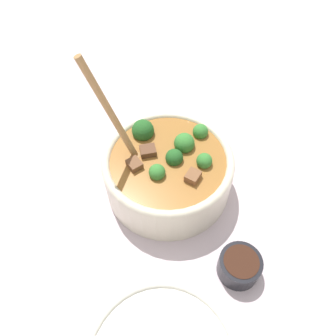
{
  "coord_description": "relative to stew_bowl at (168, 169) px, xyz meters",
  "views": [
    {
      "loc": [
        -0.06,
        0.37,
        0.56
      ],
      "look_at": [
        0.0,
        0.0,
        0.06
      ],
      "focal_mm": 35.0,
      "sensor_mm": 36.0,
      "label": 1
    }
  ],
  "objects": [
    {
      "name": "ground_plane",
      "position": [
        -0.0,
        0.0,
        -0.05
      ],
      "size": [
        4.0,
        4.0,
        0.0
      ],
      "primitive_type": "plane",
      "color": "silver"
    },
    {
      "name": "stew_bowl",
      "position": [
        0.0,
        0.0,
        0.0
      ],
      "size": [
        0.26,
        0.25,
        0.29
      ],
      "color": "beige",
      "rests_on": "ground_plane"
    },
    {
      "name": "condiment_bowl",
      "position": [
        -0.15,
        0.16,
        -0.03
      ],
      "size": [
        0.07,
        0.07,
        0.04
      ],
      "color": "black",
      "rests_on": "ground_plane"
    }
  ]
}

